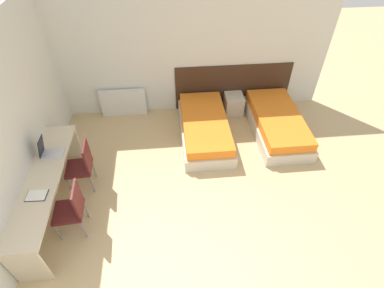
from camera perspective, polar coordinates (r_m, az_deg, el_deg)
wall_back at (r=6.22m, az=-1.69°, el=17.16°), size 6.02×0.05×2.70m
wall_left at (r=4.96m, az=-30.35°, el=3.28°), size 0.05×5.04×2.70m
headboard_panel at (r=6.74m, az=7.76°, el=10.82°), size 2.52×0.03×1.02m
bed_near_window at (r=6.00m, az=2.42°, el=3.08°), size 0.94×1.94×0.45m
bed_near_door at (r=6.34m, az=15.84°, el=3.78°), size 0.94×1.94×0.45m
nightstand at (r=6.71m, az=7.93°, el=7.57°), size 0.39×0.42×0.43m
radiator at (r=6.71m, az=-12.89°, el=7.70°), size 0.97×0.12×0.60m
desk at (r=5.00m, az=-26.10°, el=-6.82°), size 0.50×2.37×0.73m
chair_near_laptop at (r=5.18m, az=-20.20°, el=-3.68°), size 0.43×0.43×0.92m
chair_near_notebook at (r=4.65m, az=-21.92°, el=-11.22°), size 0.43×0.43×0.92m
laptop at (r=5.17m, az=-25.64°, el=-1.25°), size 0.33×0.23×0.34m
open_notebook at (r=4.69m, az=-27.48°, el=-8.68°), size 0.29×0.21×0.02m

